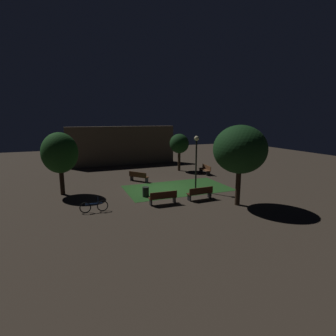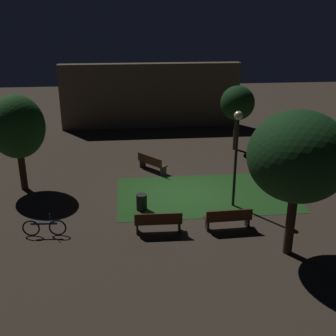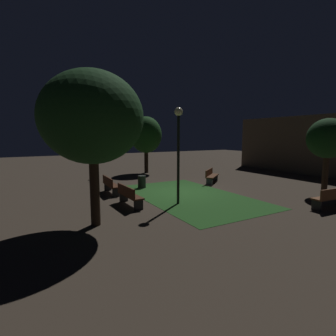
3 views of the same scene
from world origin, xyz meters
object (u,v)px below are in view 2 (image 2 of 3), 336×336
tree_near_wall (298,157)px  bicycle (44,228)px  bench_corner (158,221)px  trash_bin (142,202)px  tree_right_canopy (17,127)px  bench_path_side (152,163)px  bench_front_right (228,218)px  bench_lawn_edge (277,154)px  tree_back_right (237,104)px  lamp_post_near_wall (237,142)px

tree_near_wall → bicycle: bearing=166.7°
bench_corner → trash_bin: bearing=105.2°
tree_right_canopy → bench_path_side: bearing=15.5°
bench_front_right → bench_lawn_edge: 8.41m
bench_front_right → tree_near_wall: size_ratio=0.36×
tree_back_right → bicycle: tree_back_right is taller
bench_path_side → trash_bin: bench_path_side is taller
bench_lawn_edge → tree_right_canopy: tree_right_canopy is taller
bench_corner → tree_back_right: size_ratio=0.47×
bench_path_side → bench_front_right: bearing=-68.7°
tree_right_canopy → lamp_post_near_wall: 9.80m
tree_right_canopy → bicycle: tree_right_canopy is taller
lamp_post_near_wall → tree_near_wall: bearing=-75.9°
bench_corner → bench_lawn_edge: 10.11m
lamp_post_near_wall → bench_corner: bearing=-149.4°
trash_bin → tree_near_wall: bearing=-37.9°
tree_right_canopy → tree_near_wall: bearing=-32.5°
bench_corner → bicycle: 4.28m
bench_lawn_edge → tree_back_right: size_ratio=0.47×
bench_corner → tree_right_canopy: size_ratio=0.40×
tree_near_wall → bicycle: tree_near_wall is taller
bench_lawn_edge → tree_right_canopy: (-13.17, -2.33, 2.55)m
bench_corner → tree_near_wall: bearing=-22.6°
bench_front_right → lamp_post_near_wall: lamp_post_near_wall is taller
bench_lawn_edge → tree_near_wall: tree_near_wall is taller
bench_corner → bench_path_side: 6.50m
bench_path_side → bench_lawn_edge: bearing=5.1°
tree_right_canopy → lamp_post_near_wall: tree_right_canopy is taller
trash_bin → bicycle: (-3.72, -1.80, -0.01)m
bench_path_side → trash_bin: bearing=-99.1°
tree_right_canopy → tree_near_wall: size_ratio=0.89×
tree_near_wall → tree_right_canopy: bearing=147.5°
tree_back_right → tree_near_wall: size_ratio=0.76×
bench_front_right → bench_lawn_edge: (4.49, 7.12, 0.00)m
tree_back_right → tree_right_canopy: bearing=-157.0°
bench_front_right → tree_back_right: size_ratio=0.47×
bench_lawn_edge → bench_front_right: bearing=-122.2°
trash_bin → bicycle: 4.14m
bench_lawn_edge → tree_near_wall: bearing=-107.4°
tree_right_canopy → bench_corner: bearing=-38.7°
tree_near_wall → trash_bin: (-4.94, 3.84, -3.20)m
bench_corner → bicycle: (-4.27, 0.21, -0.14)m
tree_back_right → lamp_post_near_wall: 7.90m
lamp_post_near_wall → tree_right_canopy: bearing=163.6°
bench_path_side → bicycle: size_ratio=1.04×
bench_front_right → bench_path_side: size_ratio=1.06×
tree_near_wall → trash_bin: size_ratio=7.15×
trash_bin → bench_lawn_edge: bearing=33.4°
lamp_post_near_wall → trash_bin: 4.70m
bench_path_side → tree_near_wall: 9.82m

